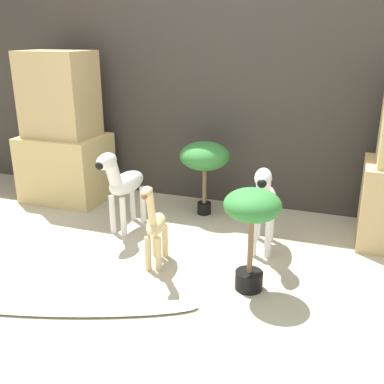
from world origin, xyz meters
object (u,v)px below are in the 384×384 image
object	(u,v)px
giraffe_figurine	(155,225)
potted_palm_back	(252,216)
zebra_right	(264,199)
zebra_left	(122,182)
potted_palm_front	(205,158)
surfboard	(76,306)

from	to	relation	value
giraffe_figurine	potted_palm_back	size ratio (longest dim) A/B	0.97
zebra_right	potted_palm_back	xyz separation A→B (m)	(0.03, -0.49, 0.08)
zebra_left	giraffe_figurine	bearing A→B (deg)	-43.59
zebra_right	giraffe_figurine	xyz separation A→B (m)	(-0.59, -0.42, -0.10)
zebra_left	giraffe_figurine	world-z (taller)	zebra_left
zebra_right	potted_palm_front	distance (m)	0.77
zebra_right	potted_palm_back	distance (m)	0.50
zebra_right	potted_palm_back	bearing A→B (deg)	-86.80
giraffe_figurine	zebra_left	bearing A→B (deg)	136.41
zebra_left	potted_palm_back	size ratio (longest dim) A/B	1.04
zebra_right	giraffe_figurine	bearing A→B (deg)	-144.45
giraffe_figurine	surfboard	xyz separation A→B (m)	(-0.21, -0.58, -0.26)
surfboard	zebra_right	bearing A→B (deg)	51.35
zebra_left	giraffe_figurine	distance (m)	0.62
zebra_left	surfboard	world-z (taller)	zebra_left
zebra_right	zebra_left	distance (m)	1.03
potted_palm_front	potted_palm_back	distance (m)	1.16
zebra_right	potted_palm_front	world-z (taller)	zebra_right
zebra_right	zebra_left	bearing A→B (deg)	179.78
surfboard	giraffe_figurine	bearing A→B (deg)	70.01
surfboard	potted_palm_back	bearing A→B (deg)	31.55
potted_palm_back	zebra_right	bearing A→B (deg)	93.20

